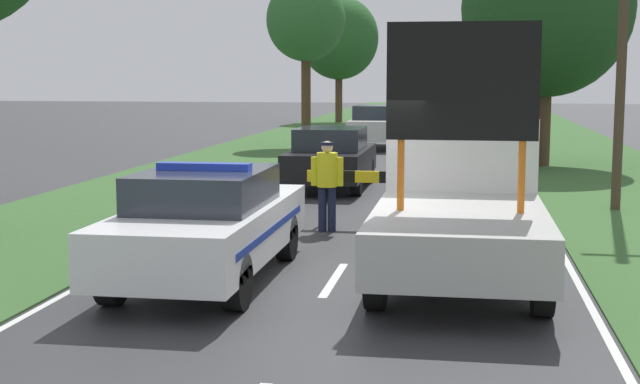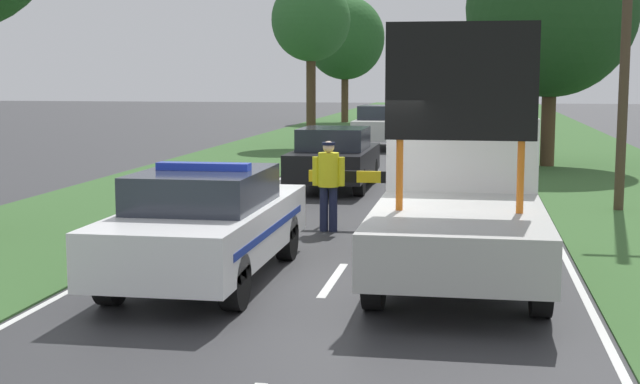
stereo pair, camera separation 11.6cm
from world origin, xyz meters
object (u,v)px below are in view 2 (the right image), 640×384
(queued_car_sedan_silver, at_px, (465,119))
(queued_car_sedan_black, at_px, (334,158))
(work_truck, at_px, (460,199))
(roadside_tree_mid_left, at_px, (552,8))
(pedestrian_civilian, at_px, (410,183))
(traffic_cone_behind_barrier, at_px, (442,215))
(traffic_cone_near_truck, at_px, (472,225))
(queued_car_van_white, at_px, (380,126))
(road_barrier, at_px, (381,181))
(utility_pole, at_px, (627,7))
(traffic_cone_near_police, at_px, (214,226))
(roadside_tree_near_left, at_px, (311,21))
(police_car, at_px, (207,223))
(queued_car_suv_grey, at_px, (475,142))
(roadside_tree_mid_right, at_px, (345,38))
(police_officer, at_px, (329,178))
(traffic_cone_lane_edge, at_px, (231,217))
(traffic_cone_centre_front, at_px, (466,204))

(queued_car_sedan_silver, bearing_deg, queued_car_sedan_black, 80.99)
(work_truck, xyz_separation_m, roadside_tree_mid_left, (2.42, 15.62, 3.76))
(queued_car_sedan_black, height_order, queued_car_sedan_silver, queued_car_sedan_silver)
(pedestrian_civilian, bearing_deg, traffic_cone_behind_barrier, 20.29)
(traffic_cone_near_truck, bearing_deg, queued_car_van_white, 100.52)
(road_barrier, bearing_deg, queued_car_van_white, 96.19)
(queued_car_sedan_black, distance_m, utility_pole, 7.74)
(traffic_cone_near_police, xyz_separation_m, traffic_cone_near_truck, (4.33, 0.74, 0.02))
(roadside_tree_near_left, bearing_deg, police_car, -83.16)
(work_truck, distance_m, queued_car_sedan_silver, 28.30)
(road_barrier, height_order, queued_car_suv_grey, queued_car_suv_grey)
(roadside_tree_mid_right, bearing_deg, police_officer, -82.25)
(traffic_cone_lane_edge, bearing_deg, utility_pole, 26.23)
(traffic_cone_behind_barrier, bearing_deg, traffic_cone_near_truck, -42.49)
(work_truck, distance_m, roadside_tree_mid_right, 41.02)
(traffic_cone_near_police, height_order, traffic_cone_lane_edge, traffic_cone_near_police)
(police_car, height_order, pedestrian_civilian, police_car)
(traffic_cone_near_truck, relative_size, roadside_tree_mid_left, 0.08)
(traffic_cone_near_truck, relative_size, traffic_cone_lane_edge, 1.19)
(traffic_cone_centre_front, height_order, traffic_cone_near_truck, traffic_cone_centre_front)
(work_truck, distance_m, traffic_cone_centre_front, 4.97)
(work_truck, bearing_deg, queued_car_van_white, -80.48)
(traffic_cone_centre_front, distance_m, roadside_tree_mid_left, 11.87)
(traffic_cone_near_truck, height_order, traffic_cone_lane_edge, traffic_cone_near_truck)
(pedestrian_civilian, bearing_deg, traffic_cone_near_police, -135.54)
(queued_car_van_white, relative_size, queued_car_sedan_silver, 0.94)
(police_car, bearing_deg, road_barrier, 73.62)
(roadside_tree_near_left, xyz_separation_m, roadside_tree_mid_left, (8.60, -6.44, -0.07))
(police_officer, xyz_separation_m, roadside_tree_mid_right, (-5.04, 37.02, 4.01))
(traffic_cone_near_police, height_order, traffic_cone_behind_barrier, traffic_cone_behind_barrier)
(queued_car_sedan_black, bearing_deg, queued_car_sedan_silver, -99.01)
(roadside_tree_mid_right, bearing_deg, traffic_cone_behind_barrier, -79.20)
(work_truck, distance_m, traffic_cone_behind_barrier, 3.17)
(roadside_tree_near_left, bearing_deg, road_barrier, -75.72)
(traffic_cone_near_police, distance_m, queued_car_sedan_silver, 26.76)
(police_car, xyz_separation_m, traffic_cone_near_police, (-0.74, 2.81, -0.54))
(traffic_cone_centre_front, xyz_separation_m, roadside_tree_mid_right, (-7.48, 35.24, 4.67))
(police_car, height_order, utility_pole, utility_pole)
(pedestrian_civilian, distance_m, utility_pole, 6.28)
(police_car, distance_m, queued_car_van_white, 22.79)
(work_truck, bearing_deg, traffic_cone_near_truck, -93.30)
(queued_car_sedan_black, relative_size, roadside_tree_mid_right, 0.57)
(road_barrier, height_order, queued_car_sedan_silver, queued_car_sedan_silver)
(police_car, distance_m, roadside_tree_mid_right, 41.54)
(queued_car_sedan_silver, bearing_deg, traffic_cone_behind_barrier, 89.67)
(pedestrian_civilian, bearing_deg, roadside_tree_mid_right, 123.00)
(traffic_cone_lane_edge, bearing_deg, traffic_cone_near_police, -89.62)
(traffic_cone_near_truck, bearing_deg, road_barrier, 145.88)
(work_truck, height_order, pedestrian_civilian, work_truck)
(traffic_cone_lane_edge, distance_m, queued_car_sedan_silver, 25.68)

